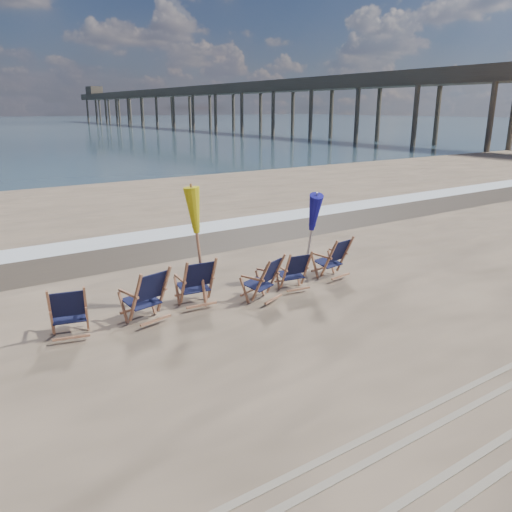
# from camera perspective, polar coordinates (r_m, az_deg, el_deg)

# --- Properties ---
(surf_foam) EXTENTS (200.00, 1.40, 0.01)m
(surf_foam) POSITION_cam_1_polar(r_m,az_deg,el_deg) (15.30, -12.86, 2.19)
(surf_foam) COLOR silver
(surf_foam) RESTS_ON ground
(wet_sand_strip) EXTENTS (200.00, 2.60, 0.00)m
(wet_sand_strip) POSITION_cam_1_polar(r_m,az_deg,el_deg) (13.96, -10.60, 0.94)
(wet_sand_strip) COLOR #42362A
(wet_sand_strip) RESTS_ON ground
(tire_tracks) EXTENTS (80.00, 1.30, 0.01)m
(tire_tracks) POSITION_cam_1_polar(r_m,az_deg,el_deg) (6.99, 24.65, -16.96)
(tire_tracks) COLOR gray
(tire_tracks) RESTS_ON ground
(beach_chair_0) EXTENTS (0.78, 0.84, 0.98)m
(beach_chair_0) POSITION_cam_1_polar(r_m,az_deg,el_deg) (8.73, -18.82, -5.92)
(beach_chair_0) COLOR #111433
(beach_chair_0) RESTS_ON ground
(beach_chair_1) EXTENTS (0.83, 0.89, 1.06)m
(beach_chair_1) POSITION_cam_1_polar(r_m,az_deg,el_deg) (9.12, -10.47, -4.02)
(beach_chair_1) COLOR #111433
(beach_chair_1) RESTS_ON ground
(beach_chair_2) EXTENTS (0.72, 0.80, 1.03)m
(beach_chair_2) POSITION_cam_1_polar(r_m,az_deg,el_deg) (9.63, -5.01, -2.79)
(beach_chair_2) COLOR #111433
(beach_chair_2) RESTS_ON ground
(beach_chair_3) EXTENTS (0.83, 0.88, 0.97)m
(beach_chair_3) POSITION_cam_1_polar(r_m,az_deg,el_deg) (9.96, 2.30, -2.25)
(beach_chair_3) COLOR #111433
(beach_chair_3) RESTS_ON ground
(beach_chair_4) EXTENTS (0.66, 0.72, 0.90)m
(beach_chair_4) POSITION_cam_1_polar(r_m,az_deg,el_deg) (10.48, 5.81, -1.57)
(beach_chair_4) COLOR #111433
(beach_chair_4) RESTS_ON ground
(beach_chair_5) EXTENTS (0.73, 0.79, 0.99)m
(beach_chair_5) POSITION_cam_1_polar(r_m,az_deg,el_deg) (11.41, 10.15, 0.02)
(beach_chair_5) COLOR #111433
(beach_chair_5) RESTS_ON ground
(umbrella_yellow) EXTENTS (0.30, 0.30, 2.31)m
(umbrella_yellow) POSITION_cam_1_polar(r_m,az_deg,el_deg) (9.27, -6.64, 4.48)
(umbrella_yellow) COLOR #AC6F4D
(umbrella_yellow) RESTS_ON ground
(umbrella_blue) EXTENTS (0.30, 0.30, 2.08)m
(umbrella_blue) POSITION_cam_1_polar(r_m,az_deg,el_deg) (10.90, 6.28, 5.19)
(umbrella_blue) COLOR #A5A5AD
(umbrella_blue) RESTS_ON ground
(fishing_pier) EXTENTS (4.40, 140.00, 9.30)m
(fishing_pier) POSITION_cam_1_polar(r_m,az_deg,el_deg) (90.59, -5.65, 17.10)
(fishing_pier) COLOR brown
(fishing_pier) RESTS_ON ground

